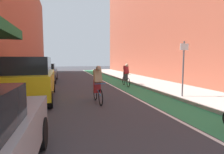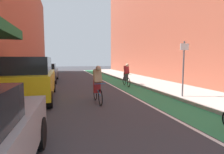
% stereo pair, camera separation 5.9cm
% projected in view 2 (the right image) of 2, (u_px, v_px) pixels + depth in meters
% --- Properties ---
extents(ground_plane, '(74.79, 74.79, 0.00)m').
position_uv_depth(ground_plane, '(84.00, 88.00, 11.52)').
color(ground_plane, '#38383D').
extents(bike_lane_paint, '(1.60, 34.00, 0.00)m').
position_uv_depth(bike_lane_paint, '(119.00, 83.00, 14.22)').
color(bike_lane_paint, '#2D8451').
rests_on(bike_lane_paint, ground).
extents(lane_divider_stripe, '(0.12, 34.00, 0.00)m').
position_uv_depth(lane_divider_stripe, '(108.00, 83.00, 13.99)').
color(lane_divider_stripe, white).
rests_on(lane_divider_stripe, ground).
extents(sidewalk_right, '(3.08, 34.00, 0.14)m').
position_uv_depth(sidewalk_right, '(145.00, 81.00, 14.83)').
color(sidewalk_right, '#A8A59E').
rests_on(sidewalk_right, ground).
extents(building_facade_right, '(2.40, 30.00, 13.59)m').
position_uv_depth(building_facade_right, '(164.00, 7.00, 16.80)').
color(building_facade_right, '#9E4C38').
rests_on(building_facade_right, ground).
extents(parked_suv_yellow_cab, '(2.06, 4.58, 1.98)m').
position_uv_depth(parked_suv_yellow_cab, '(31.00, 78.00, 8.11)').
color(parked_suv_yellow_cab, yellow).
rests_on(parked_suv_yellow_cab, ground).
extents(parked_sedan_gray, '(1.93, 4.44, 1.53)m').
position_uv_depth(parked_sedan_gray, '(45.00, 73.00, 14.71)').
color(parked_sedan_gray, '#595B60').
rests_on(parked_sedan_gray, ground).
extents(cyclist_mid, '(0.48, 1.73, 1.62)m').
position_uv_depth(cyclist_mid, '(97.00, 83.00, 7.65)').
color(cyclist_mid, black).
rests_on(cyclist_mid, ground).
extents(cyclist_trailing, '(0.48, 1.68, 1.59)m').
position_uv_depth(cyclist_trailing, '(126.00, 75.00, 12.47)').
color(cyclist_trailing, black).
rests_on(cyclist_trailing, ground).
extents(street_sign_post, '(0.44, 0.07, 2.57)m').
position_uv_depth(street_sign_post, '(184.00, 64.00, 8.21)').
color(street_sign_post, '#4C4C51').
rests_on(street_sign_post, sidewalk_right).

